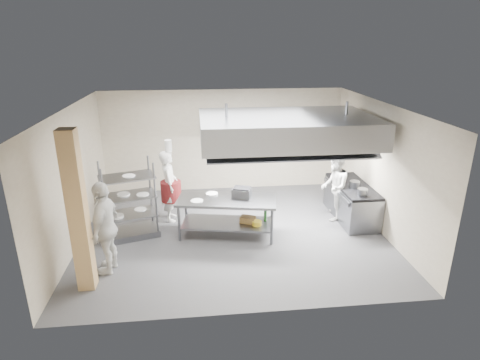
{
  "coord_description": "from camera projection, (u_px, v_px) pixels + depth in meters",
  "views": [
    {
      "loc": [
        -0.78,
        -8.57,
        4.4
      ],
      "look_at": [
        0.19,
        0.2,
        1.25
      ],
      "focal_mm": 30.0,
      "sensor_mm": 36.0,
      "label": 1
    }
  ],
  "objects": [
    {
      "name": "stockpot",
      "position": [
        354.0,
        184.0,
        9.85
      ],
      "size": [
        0.25,
        0.25,
        0.17
      ],
      "primitive_type": "cylinder",
      "color": "gray",
      "rests_on": "range_top"
    },
    {
      "name": "ceiling",
      "position": [
        232.0,
        106.0,
        8.57
      ],
      "size": [
        7.0,
        7.0,
        0.0
      ],
      "primitive_type": "plane",
      "rotation": [
        3.14,
        0.0,
        0.0
      ],
      "color": "silver",
      "rests_on": "wall_back"
    },
    {
      "name": "plate_stack",
      "position": [
        130.0,
        213.0,
        9.23
      ],
      "size": [
        0.28,
        0.28,
        0.05
      ],
      "primitive_type": "cylinder",
      "color": "white",
      "rests_on": "pass_rack"
    },
    {
      "name": "floor",
      "position": [
        233.0,
        232.0,
        9.58
      ],
      "size": [
        7.0,
        7.0,
        0.0
      ],
      "primitive_type": "plane",
      "color": "#373739",
      "rests_on": "ground"
    },
    {
      "name": "chef_head",
      "position": [
        169.0,
        186.0,
        9.96
      ],
      "size": [
        0.48,
        0.69,
        1.82
      ],
      "primitive_type": "imported",
      "rotation": [
        0.0,
        0.0,
        1.64
      ],
      "color": "silver",
      "rests_on": "floor"
    },
    {
      "name": "hood_strip_b",
      "position": [
        323.0,
        141.0,
        9.49
      ],
      "size": [
        1.6,
        0.12,
        0.04
      ],
      "primitive_type": "cube",
      "color": "white",
      "rests_on": "exhaust_hood"
    },
    {
      "name": "island_undershelf",
      "position": [
        227.0,
        223.0,
        9.37
      ],
      "size": [
        2.19,
        1.22,
        0.04
      ],
      "primitive_type": "cube",
      "rotation": [
        0.0,
        0.0,
        -0.19
      ],
      "color": "slate",
      "rests_on": "island"
    },
    {
      "name": "wall_left",
      "position": [
        73.0,
        178.0,
        8.72
      ],
      "size": [
        0.0,
        6.0,
        6.0
      ],
      "primitive_type": "plane",
      "rotation": [
        1.57,
        0.0,
        1.57
      ],
      "color": "#B0A28B",
      "rests_on": "ground"
    },
    {
      "name": "wall_back",
      "position": [
        223.0,
        141.0,
        11.89
      ],
      "size": [
        7.0,
        0.0,
        7.0
      ],
      "primitive_type": "plane",
      "rotation": [
        1.57,
        0.0,
        0.0
      ],
      "color": "#B0A28B",
      "rests_on": "ground"
    },
    {
      "name": "hood_strip_a",
      "position": [
        248.0,
        143.0,
        9.3
      ],
      "size": [
        1.6,
        0.12,
        0.04
      ],
      "primitive_type": "cube",
      "color": "white",
      "rests_on": "exhaust_hood"
    },
    {
      "name": "wall_right",
      "position": [
        380.0,
        168.0,
        9.44
      ],
      "size": [
        0.0,
        6.0,
        6.0
      ],
      "primitive_type": "plane",
      "rotation": [
        1.57,
        0.0,
        -1.57
      ],
      "color": "#B0A28B",
      "rests_on": "ground"
    },
    {
      "name": "column",
      "position": [
        78.0,
        213.0,
        7.0
      ],
      "size": [
        0.3,
        0.3,
        3.0
      ],
      "primitive_type": "cube",
      "color": "tan",
      "rests_on": "floor"
    },
    {
      "name": "pass_rack",
      "position": [
        129.0,
        200.0,
        9.12
      ],
      "size": [
        1.36,
        1.02,
        1.81
      ],
      "primitive_type": null,
      "rotation": [
        0.0,
        0.0,
        0.3
      ],
      "color": "slate",
      "rests_on": "floor"
    },
    {
      "name": "range_top",
      "position": [
        353.0,
        186.0,
        10.08
      ],
      "size": [
        0.78,
        1.96,
        0.06
      ],
      "primitive_type": "cube",
      "color": "black",
      "rests_on": "cooking_range"
    },
    {
      "name": "exhaust_hood",
      "position": [
        287.0,
        129.0,
        9.28
      ],
      "size": [
        4.0,
        2.5,
        0.6
      ],
      "primitive_type": "cube",
      "color": "gray",
      "rests_on": "ceiling"
    },
    {
      "name": "chef_line",
      "position": [
        334.0,
        187.0,
        10.03
      ],
      "size": [
        0.91,
        1.01,
        1.72
      ],
      "primitive_type": "imported",
      "rotation": [
        0.0,
        0.0,
        -1.93
      ],
      "color": "white",
      "rests_on": "floor"
    },
    {
      "name": "cooking_range",
      "position": [
        351.0,
        202.0,
        10.23
      ],
      "size": [
        0.8,
        2.0,
        0.84
      ],
      "primitive_type": "cube",
      "color": "gray",
      "rests_on": "floor"
    },
    {
      "name": "island_worktop",
      "position": [
        227.0,
        200.0,
        9.17
      ],
      "size": [
        2.38,
        1.34,
        0.06
      ],
      "primitive_type": "cube",
      "rotation": [
        0.0,
        0.0,
        -0.19
      ],
      "color": "gray",
      "rests_on": "island"
    },
    {
      "name": "wall_shelf",
      "position": [
        284.0,
        140.0,
        11.92
      ],
      "size": [
        1.5,
        0.28,
        0.04
      ],
      "primitive_type": "cube",
      "color": "gray",
      "rests_on": "wall_back"
    },
    {
      "name": "griddle",
      "position": [
        242.0,
        193.0,
        9.25
      ],
      "size": [
        0.51,
        0.45,
        0.2
      ],
      "primitive_type": "cube",
      "rotation": [
        0.0,
        0.0,
        -0.35
      ],
      "color": "slate",
      "rests_on": "island_worktop"
    },
    {
      "name": "chef_plating",
      "position": [
        105.0,
        227.0,
        7.73
      ],
      "size": [
        0.63,
        1.16,
        1.88
      ],
      "primitive_type": "imported",
      "rotation": [
        0.0,
        0.0,
        -1.74
      ],
      "color": "silver",
      "rests_on": "floor"
    },
    {
      "name": "island",
      "position": [
        227.0,
        217.0,
        9.32
      ],
      "size": [
        2.38,
        1.34,
        0.91
      ],
      "primitive_type": null,
      "rotation": [
        0.0,
        0.0,
        -0.19
      ],
      "color": "slate",
      "rests_on": "floor"
    },
    {
      "name": "wicker_basket",
      "position": [
        248.0,
        220.0,
        9.32
      ],
      "size": [
        0.4,
        0.35,
        0.15
      ],
      "primitive_type": "cube",
      "rotation": [
        0.0,
        0.0,
        -0.42
      ],
      "color": "brown",
      "rests_on": "island_undershelf"
    }
  ]
}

